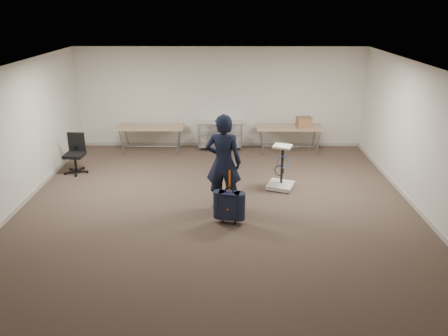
{
  "coord_description": "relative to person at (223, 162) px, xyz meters",
  "views": [
    {
      "loc": [
        0.21,
        -7.59,
        3.9
      ],
      "look_at": [
        0.14,
        0.3,
        0.9
      ],
      "focal_mm": 35.0,
      "sensor_mm": 36.0,
      "label": 1
    }
  ],
  "objects": [
    {
      "name": "ground",
      "position": [
        -0.13,
        -0.42,
        -0.97
      ],
      "size": [
        9.0,
        9.0,
        0.0
      ],
      "primitive_type": "plane",
      "color": "#3F2F26",
      "rests_on": "ground"
    },
    {
      "name": "folding_table_left",
      "position": [
        -2.03,
        3.53,
        -0.29
      ],
      "size": [
        1.8,
        0.75,
        0.73
      ],
      "color": "tan",
      "rests_on": "ground"
    },
    {
      "name": "person",
      "position": [
        0.0,
        0.0,
        0.0
      ],
      "size": [
        0.78,
        0.58,
        1.94
      ],
      "primitive_type": "imported",
      "rotation": [
        0.0,
        0.0,
        2.98
      ],
      "color": "black",
      "rests_on": "ground"
    },
    {
      "name": "suitcase",
      "position": [
        0.11,
        -0.67,
        -0.61
      ],
      "size": [
        0.42,
        0.3,
        1.06
      ],
      "color": "#161F31",
      "rests_on": "ground"
    },
    {
      "name": "office_chair",
      "position": [
        -3.61,
        1.94,
        -0.68
      ],
      "size": [
        0.58,
        0.58,
        0.96
      ],
      "color": "black",
      "rests_on": "ground"
    },
    {
      "name": "room_shell",
      "position": [
        -0.13,
        0.96,
        -0.92
      ],
      "size": [
        8.0,
        9.0,
        9.0
      ],
      "color": "silver",
      "rests_on": "ground"
    },
    {
      "name": "cardboard_box",
      "position": [
        2.15,
        3.47,
        -0.1
      ],
      "size": [
        0.42,
        0.34,
        0.29
      ],
      "primitive_type": "cube",
      "rotation": [
        0.0,
        0.0,
        0.16
      ],
      "color": "brown",
      "rests_on": "folding_table_right"
    },
    {
      "name": "equipment_cart",
      "position": [
        1.27,
        1.0,
        -0.71
      ],
      "size": [
        0.7,
        0.7,
        1.0
      ],
      "color": "beige",
      "rests_on": "ground"
    },
    {
      "name": "folding_table_right",
      "position": [
        1.77,
        3.53,
        -0.29
      ],
      "size": [
        1.8,
        0.75,
        0.73
      ],
      "color": "tan",
      "rests_on": "ground"
    },
    {
      "name": "wire_shelf",
      "position": [
        -0.13,
        3.78,
        -0.53
      ],
      "size": [
        1.22,
        0.47,
        0.8
      ],
      "color": "silver",
      "rests_on": "ground"
    }
  ]
}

